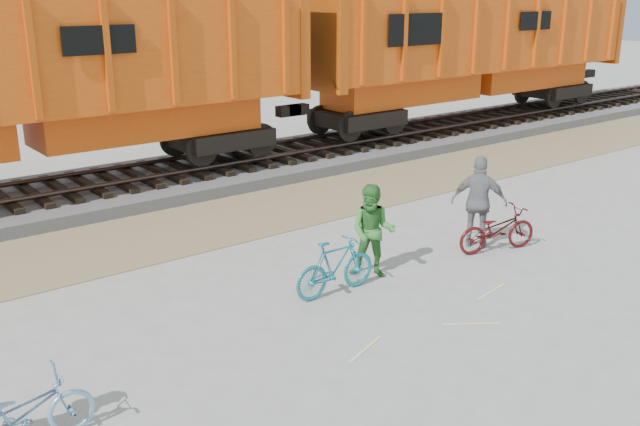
# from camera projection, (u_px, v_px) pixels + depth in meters

# --- Properties ---
(ground) EXTENTS (120.00, 120.00, 0.00)m
(ground) POSITION_uv_depth(u_px,v_px,m) (380.00, 311.00, 11.28)
(ground) COLOR #9E9E99
(ground) RESTS_ON ground
(gravel_strip) EXTENTS (120.00, 3.00, 0.02)m
(gravel_strip) POSITION_uv_depth(u_px,v_px,m) (208.00, 224.00, 15.41)
(gravel_strip) COLOR #857652
(gravel_strip) RESTS_ON ground
(ballast_bed) EXTENTS (120.00, 4.00, 0.30)m
(ballast_bed) POSITION_uv_depth(u_px,v_px,m) (139.00, 184.00, 18.00)
(ballast_bed) COLOR slate
(ballast_bed) RESTS_ON ground
(track) EXTENTS (120.00, 2.60, 0.24)m
(track) POSITION_uv_depth(u_px,v_px,m) (138.00, 172.00, 17.91)
(track) COLOR black
(track) RESTS_ON ballast_bed
(hopper_car_center) EXTENTS (14.00, 3.13, 4.65)m
(hopper_car_center) POSITION_uv_depth(u_px,v_px,m) (13.00, 78.00, 15.56)
(hopper_car_center) COLOR black
(hopper_car_center) RESTS_ON track
(hopper_car_right) EXTENTS (14.00, 3.13, 4.65)m
(hopper_car_right) POSITION_uv_depth(u_px,v_px,m) (470.00, 45.00, 24.34)
(hopper_car_right) COLOR black
(hopper_car_right) RESTS_ON track
(bicycle_blue) EXTENTS (1.63, 0.68, 0.83)m
(bicycle_blue) POSITION_uv_depth(u_px,v_px,m) (21.00, 413.00, 7.84)
(bicycle_blue) COLOR #75A4CC
(bicycle_blue) RESTS_ON ground
(bicycle_teal) EXTENTS (1.60, 0.48, 0.96)m
(bicycle_teal) POSITION_uv_depth(u_px,v_px,m) (335.00, 267.00, 11.79)
(bicycle_teal) COLOR #1A7587
(bicycle_teal) RESTS_ON ground
(bicycle_maroon) EXTENTS (1.77, 1.02, 0.88)m
(bicycle_maroon) POSITION_uv_depth(u_px,v_px,m) (497.00, 230.00, 13.73)
(bicycle_maroon) COLOR #480E0F
(bicycle_maroon) RESTS_ON ground
(person_man) EXTENTS (1.01, 1.03, 1.67)m
(person_man) POSITION_uv_depth(u_px,v_px,m) (373.00, 231.00, 12.41)
(person_man) COLOR #33792F
(person_man) RESTS_ON ground
(person_woman) EXTENTS (0.98, 1.13, 1.83)m
(person_woman) POSITION_uv_depth(u_px,v_px,m) (479.00, 202.00, 13.83)
(person_woman) COLOR slate
(person_woman) RESTS_ON ground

